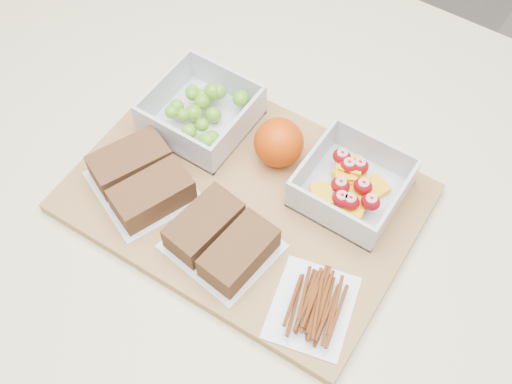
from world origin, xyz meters
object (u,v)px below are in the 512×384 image
cutting_board (244,198)px  sandwich_bag_center (222,239)px  fruit_container (352,185)px  grape_container (204,112)px  orange (279,143)px  sandwich_bag_left (141,179)px  pretzel_bag (313,304)px

cutting_board → sandwich_bag_center: bearing=-77.0°
fruit_container → sandwich_bag_center: (-0.09, -0.15, -0.00)m
fruit_container → grape_container: bearing=-178.1°
fruit_container → orange: 0.11m
sandwich_bag_left → grape_container: bearing=88.2°
grape_container → pretzel_bag: (0.26, -0.15, -0.01)m
grape_container → fruit_container: bearing=1.9°
cutting_board → grape_container: size_ratio=3.32×
orange → grape_container: bearing=-177.2°
cutting_board → sandwich_bag_center: 0.08m
cutting_board → sandwich_bag_left: size_ratio=2.64×
orange → sandwich_bag_left: (-0.12, -0.13, -0.01)m
cutting_board → pretzel_bag: 0.17m
sandwich_bag_left → pretzel_bag: sandwich_bag_left is taller
grape_container → fruit_container: size_ratio=1.04×
fruit_container → sandwich_bag_left: fruit_container is taller
grape_container → orange: size_ratio=1.97×
sandwich_bag_left → fruit_container: bearing=31.2°
cutting_board → pretzel_bag: size_ratio=3.33×
grape_container → orange: 0.11m
cutting_board → grape_container: bearing=147.2°
pretzel_bag → orange: bearing=132.8°
orange → sandwich_bag_center: orange is taller
orange → sandwich_bag_center: 0.15m
pretzel_bag → grape_container: bearing=149.8°
fruit_container → pretzel_bag: 0.16m
sandwich_bag_center → pretzel_bag: bearing=-3.5°
orange → fruit_container: bearing=0.9°
fruit_container → sandwich_bag_center: bearing=-121.3°
fruit_container → sandwich_bag_left: 0.26m
grape_container → sandwich_bag_center: size_ratio=0.94×
grape_container → fruit_container: (0.22, 0.01, -0.00)m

